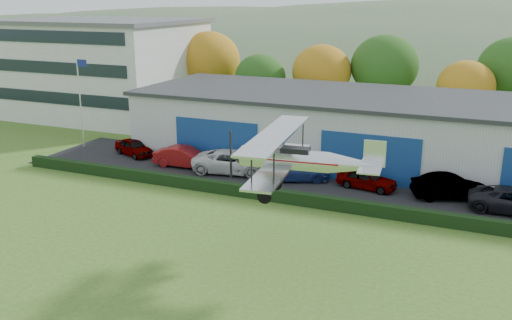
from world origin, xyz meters
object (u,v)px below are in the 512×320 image
at_px(car_0, 134,147).
at_px(car_3, 294,170).
at_px(car_5, 451,187).
at_px(hangar, 386,130).
at_px(flagpole, 81,94).
at_px(car_2, 233,162).
at_px(car_4, 367,179).
at_px(office_block, 100,67).
at_px(biplane, 297,158).
at_px(car_1, 184,157).

height_order(car_0, car_3, car_3).
bearing_deg(car_0, car_5, -68.29).
distance_m(hangar, flagpole, 25.68).
bearing_deg(flagpole, car_3, -3.92).
bearing_deg(hangar, car_2, -142.89).
bearing_deg(car_4, car_2, 101.69).
xyz_separation_m(office_block, car_2, (23.15, -14.48, -4.33)).
bearing_deg(biplane, car_0, 138.93).
xyz_separation_m(flagpole, biplane, (24.14, -13.40, 0.60)).
distance_m(car_3, biplane, 13.61).
bearing_deg(hangar, car_4, -89.00).
bearing_deg(hangar, car_0, -161.90).
bearing_deg(car_2, office_block, 47.46).
height_order(flagpole, car_2, flagpole).
xyz_separation_m(hangar, car_3, (-5.11, -7.33, -1.87)).
relative_size(flagpole, car_4, 1.95).
bearing_deg(car_4, hangar, 10.79).
height_order(car_1, car_2, car_2).
bearing_deg(car_3, car_2, 66.64).
distance_m(flagpole, car_5, 30.75).
bearing_deg(car_5, car_2, 70.96).
bearing_deg(car_1, car_3, -92.02).
distance_m(car_1, car_3, 8.86).
xyz_separation_m(flagpole, car_4, (25.01, -1.15, -4.04)).
height_order(car_0, car_4, car_4).
height_order(car_4, biplane, biplane).
relative_size(office_block, flagpole, 2.57).
bearing_deg(car_5, hangar, 17.93).
distance_m(hangar, car_3, 9.13).
xyz_separation_m(car_2, car_3, (4.75, 0.12, -0.10)).
xyz_separation_m(flagpole, car_5, (30.48, -1.02, -3.93)).
bearing_deg(flagpole, car_2, -5.61).
distance_m(office_block, car_0, 19.55).
height_order(office_block, car_1, office_block).
relative_size(car_3, biplane, 0.59).
bearing_deg(car_3, car_4, -112.53).
bearing_deg(car_2, car_1, 81.25).
relative_size(hangar, car_2, 6.74).
height_order(office_block, car_3, office_block).
bearing_deg(car_3, car_1, 66.78).
xyz_separation_m(hangar, flagpole, (-24.88, -5.98, 2.13)).
distance_m(flagpole, biplane, 27.62).
relative_size(car_2, car_4, 1.47).
distance_m(office_block, biplane, 41.69).
bearing_deg(car_4, car_0, 97.57).
bearing_deg(flagpole, car_4, -2.62).
height_order(hangar, car_3, hangar).
bearing_deg(car_0, car_2, -73.29).
bearing_deg(car_4, flagpole, 97.16).
xyz_separation_m(car_4, biplane, (-0.87, -12.26, 4.64)).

